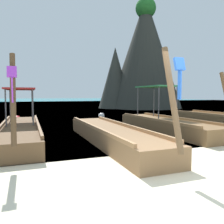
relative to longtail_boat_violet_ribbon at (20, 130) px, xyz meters
The scene contains 9 objects.
ground 6.35m from the longtail_boat_violet_ribbon, 60.68° to the right, with size 120.00×120.00×0.00m, color beige.
sea_water 56.63m from the longtail_boat_violet_ribbon, 86.86° to the left, with size 120.00×120.00×0.00m, color teal.
longtail_boat_violet_ribbon is the anchor object (origin of this frame).
longtail_boat_blue_ribbon 3.47m from the longtail_boat_violet_ribbon, 33.61° to the right, with size 1.33×7.05×2.59m.
longtail_boat_orange_ribbon 6.00m from the longtail_boat_violet_ribbon, ahead, with size 1.59×6.57×2.36m.
longtail_boat_yellow_ribbon 9.30m from the longtail_boat_violet_ribbon, ahead, with size 1.34×6.07×2.78m.
karst_rock 22.85m from the longtail_boat_violet_ribbon, 50.42° to the left, with size 10.44×9.21×13.90m.
mooring_buoy_near 4.61m from the longtail_boat_violet_ribbon, 94.35° to the left, with size 0.49×0.49×0.49m.
mooring_buoy_far 7.47m from the longtail_boat_violet_ribbon, 48.58° to the left, with size 0.42×0.42×0.42m.
Camera 1 is at (-2.79, -3.47, 1.62)m, focal length 36.20 mm.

